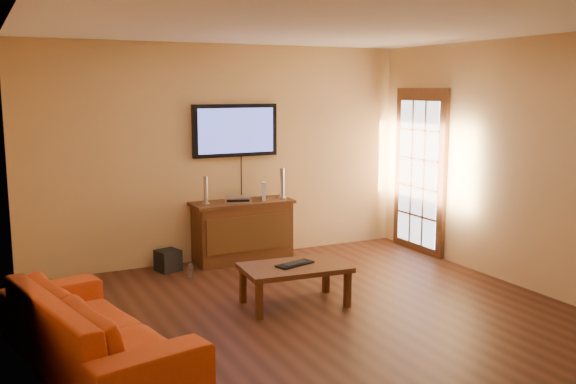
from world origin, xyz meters
TOP-DOWN VIEW (x-y plane):
  - ground_plane at (0.00, 0.00)m, footprint 5.00×5.00m
  - room_walls at (0.00, 0.62)m, footprint 5.00×5.00m
  - french_door at (2.46, 1.70)m, footprint 0.07×1.02m
  - media_console at (0.15, 2.25)m, footprint 1.28×0.49m
  - television at (0.15, 2.45)m, footprint 1.11×0.08m
  - coffee_table at (-0.01, 0.47)m, footprint 1.10×0.71m
  - sofa at (-2.06, -0.13)m, footprint 1.09×2.26m
  - speaker_left at (-0.31, 2.27)m, footprint 0.09×0.09m
  - speaker_right at (0.70, 2.23)m, footprint 0.11×0.11m
  - av_receiver at (0.08, 2.21)m, footprint 0.38×0.32m
  - game_console at (0.44, 2.23)m, footprint 0.11×0.17m
  - subwoofer at (-0.81, 2.24)m, footprint 0.31×0.31m
  - bottle at (-0.67, 1.81)m, footprint 0.06×0.06m
  - keyboard at (-0.00, 0.48)m, footprint 0.43×0.26m

SIDE VIEW (x-z plane):
  - ground_plane at x=0.00m, z-range 0.00..0.00m
  - bottle at x=-0.67m, z-range -0.01..0.17m
  - subwoofer at x=-0.81m, z-range 0.00..0.25m
  - coffee_table at x=-0.01m, z-range 0.15..0.56m
  - media_console at x=0.15m, z-range 0.00..0.77m
  - keyboard at x=0.00m, z-range 0.41..0.43m
  - sofa at x=-2.06m, z-range 0.00..0.85m
  - av_receiver at x=0.08m, z-range 0.77..0.84m
  - game_console at x=0.44m, z-range 0.77..1.00m
  - speaker_left at x=-0.31m, z-range 0.75..1.09m
  - speaker_right at x=0.70m, z-range 0.75..1.14m
  - french_door at x=2.46m, z-range -0.06..2.16m
  - television at x=0.15m, z-range 1.31..1.96m
  - room_walls at x=0.00m, z-range -0.81..4.19m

